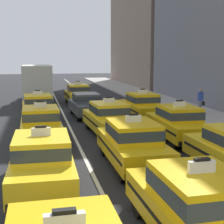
% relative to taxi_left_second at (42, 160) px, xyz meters
% --- Properties ---
extents(lane_stripe_left_center, '(0.14, 80.00, 0.01)m').
position_rel_taxi_left_second_xyz_m(lane_stripe_left_center, '(1.68, 12.36, -0.87)').
color(lane_stripe_left_center, silver).
rests_on(lane_stripe_left_center, ground).
extents(lane_stripe_center_right, '(0.14, 80.00, 0.01)m').
position_rel_taxi_left_second_xyz_m(lane_stripe_center_right, '(4.88, 12.36, -0.87)').
color(lane_stripe_center_right, silver).
rests_on(lane_stripe_center_right, ground).
extents(taxi_left_second, '(1.91, 4.60, 1.96)m').
position_rel_taxi_left_second_xyz_m(taxi_left_second, '(0.00, 0.00, 0.00)').
color(taxi_left_second, black).
rests_on(taxi_left_second, ground).
extents(taxi_left_third, '(1.89, 4.59, 1.96)m').
position_rel_taxi_left_second_xyz_m(taxi_left_third, '(0.05, 5.84, 0.00)').
color(taxi_left_third, black).
rests_on(taxi_left_third, ground).
extents(taxi_left_fourth, '(2.04, 4.65, 1.96)m').
position_rel_taxi_left_second_xyz_m(taxi_left_fourth, '(-0.03, 11.19, 0.00)').
color(taxi_left_fourth, black).
rests_on(taxi_left_fourth, ground).
extents(box_truck_left_fifth, '(2.31, 6.96, 3.27)m').
position_rel_taxi_left_second_xyz_m(box_truck_left_fifth, '(-0.00, 19.69, 0.90)').
color(box_truck_left_fifth, black).
rests_on(box_truck_left_fifth, ground).
extents(taxi_left_sixth, '(1.86, 4.58, 1.96)m').
position_rel_taxi_left_second_xyz_m(taxi_left_sixth, '(0.28, 26.25, 0.00)').
color(taxi_left_sixth, black).
rests_on(taxi_left_sixth, ground).
extents(taxi_center_nearest, '(1.88, 4.58, 1.96)m').
position_rel_taxi_left_second_xyz_m(taxi_center_nearest, '(3.09, -4.00, 0.00)').
color(taxi_center_nearest, black).
rests_on(taxi_center_nearest, ground).
extents(taxi_center_second, '(1.83, 4.57, 1.96)m').
position_rel_taxi_left_second_xyz_m(taxi_center_second, '(3.25, 1.47, 0.00)').
color(taxi_center_second, black).
rests_on(taxi_center_second, ground).
extents(taxi_center_third, '(2.04, 4.65, 1.96)m').
position_rel_taxi_left_second_xyz_m(taxi_center_third, '(3.46, 6.72, 0.00)').
color(taxi_center_third, black).
rests_on(taxi_center_third, ground).
extents(sedan_center_fourth, '(1.96, 4.38, 1.58)m').
position_rel_taxi_left_second_xyz_m(sedan_center_fourth, '(3.09, 12.17, -0.03)').
color(sedan_center_fourth, black).
rests_on(sedan_center_fourth, ground).
extents(taxi_center_fifth, '(1.93, 4.60, 1.96)m').
position_rel_taxi_left_second_xyz_m(taxi_center_fifth, '(3.33, 18.54, 0.00)').
color(taxi_center_fifth, black).
rests_on(taxi_center_fifth, ground).
extents(taxi_right_third, '(1.91, 4.59, 1.96)m').
position_rel_taxi_left_second_xyz_m(taxi_right_third, '(6.43, 4.75, 0.00)').
color(taxi_right_third, black).
rests_on(taxi_right_third, ground).
extents(taxi_right_fourth, '(1.92, 4.60, 1.96)m').
position_rel_taxi_left_second_xyz_m(taxi_right_fourth, '(6.47, 10.61, 0.00)').
color(taxi_right_fourth, black).
rests_on(taxi_right_fourth, ground).
extents(pedestrian_mid_block, '(0.47, 0.24, 1.64)m').
position_rel_taxi_left_second_xyz_m(pedestrian_mid_block, '(10.89, 11.28, 0.09)').
color(pedestrian_mid_block, slate).
rests_on(pedestrian_mid_block, sidewalk_curb).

